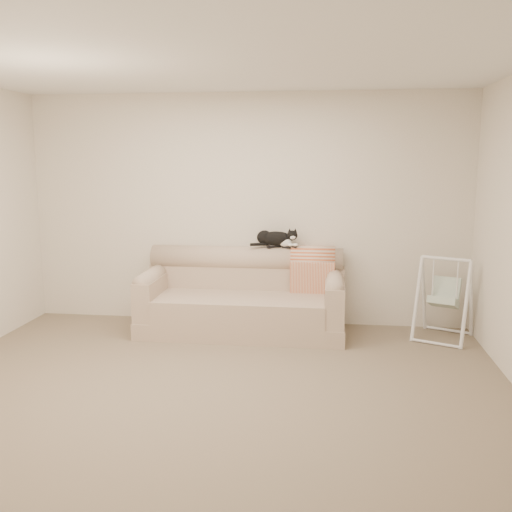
{
  "coord_description": "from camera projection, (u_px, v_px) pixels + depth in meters",
  "views": [
    {
      "loc": [
        0.94,
        -4.39,
        1.88
      ],
      "look_at": [
        0.21,
        1.27,
        0.9
      ],
      "focal_mm": 40.0,
      "sensor_mm": 36.0,
      "label": 1
    }
  ],
  "objects": [
    {
      "name": "tuxedo_cat",
      "position": [
        276.0,
        238.0,
        6.34
      ],
      "size": [
        0.54,
        0.21,
        0.21
      ],
      "color": "black",
      "rests_on": "sofa"
    },
    {
      "name": "remote_a",
      "position": [
        274.0,
        246.0,
        6.36
      ],
      "size": [
        0.18,
        0.14,
        0.03
      ],
      "color": "black",
      "rests_on": "sofa"
    },
    {
      "name": "throw_blanket",
      "position": [
        313.0,
        264.0,
        6.31
      ],
      "size": [
        0.48,
        0.38,
        0.58
      ],
      "color": "#C35328",
      "rests_on": "sofa"
    },
    {
      "name": "sofa",
      "position": [
        243.0,
        299.0,
        6.25
      ],
      "size": [
        2.2,
        0.93,
        0.9
      ],
      "color": "tan",
      "rests_on": "ground"
    },
    {
      "name": "remote_b",
      "position": [
        290.0,
        247.0,
        6.31
      ],
      "size": [
        0.18,
        0.09,
        0.02
      ],
      "color": "black",
      "rests_on": "sofa"
    },
    {
      "name": "room_shell",
      "position": [
        209.0,
        204.0,
        4.47
      ],
      "size": [
        5.04,
        4.04,
        2.6
      ],
      "color": "beige",
      "rests_on": "ground"
    },
    {
      "name": "baby_swing",
      "position": [
        444.0,
        298.0,
        5.96
      ],
      "size": [
        0.72,
        0.73,
        0.88
      ],
      "color": "white",
      "rests_on": "ground"
    },
    {
      "name": "ground_plane",
      "position": [
        212.0,
        387.0,
        4.73
      ],
      "size": [
        5.0,
        5.0,
        0.0
      ],
      "primitive_type": "plane",
      "color": "#736350",
      "rests_on": "ground"
    }
  ]
}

